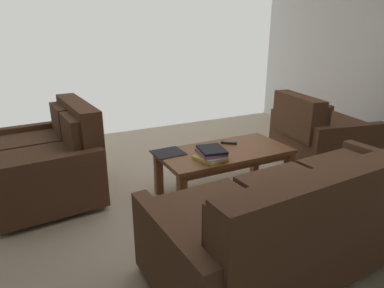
{
  "coord_description": "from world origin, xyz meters",
  "views": [
    {
      "loc": [
        1.45,
        2.34,
        1.52
      ],
      "look_at": [
        0.45,
        0.39,
        0.76
      ],
      "focal_mm": 31.15,
      "sensor_mm": 36.0,
      "label": 1
    }
  ],
  "objects_px": {
    "armchair_side": "(318,135)",
    "loose_magazine": "(168,153)",
    "loveseat_near": "(49,159)",
    "sofa_main": "(309,215)",
    "tv_remote": "(229,143)",
    "coffee_table": "(225,157)",
    "book_stack": "(211,154)"
  },
  "relations": [
    {
      "from": "armchair_side",
      "to": "book_stack",
      "type": "distance_m",
      "value": 1.67
    },
    {
      "from": "loveseat_near",
      "to": "armchair_side",
      "type": "xyz_separation_m",
      "value": [
        -2.89,
        0.57,
        -0.01
      ]
    },
    {
      "from": "armchair_side",
      "to": "book_stack",
      "type": "xyz_separation_m",
      "value": [
        1.64,
        0.3,
        0.14
      ]
    },
    {
      "from": "loveseat_near",
      "to": "armchair_side",
      "type": "distance_m",
      "value": 2.94
    },
    {
      "from": "coffee_table",
      "to": "loose_magazine",
      "type": "bearing_deg",
      "value": -18.82
    },
    {
      "from": "tv_remote",
      "to": "sofa_main",
      "type": "bearing_deg",
      "value": 81.61
    },
    {
      "from": "sofa_main",
      "to": "coffee_table",
      "type": "distance_m",
      "value": 1.12
    },
    {
      "from": "book_stack",
      "to": "loose_magazine",
      "type": "bearing_deg",
      "value": -49.62
    },
    {
      "from": "sofa_main",
      "to": "coffee_table",
      "type": "xyz_separation_m",
      "value": [
        -0.05,
        -1.12,
        0.02
      ]
    },
    {
      "from": "coffee_table",
      "to": "loose_magazine",
      "type": "relative_size",
      "value": 4.46
    },
    {
      "from": "book_stack",
      "to": "tv_remote",
      "type": "height_order",
      "value": "book_stack"
    },
    {
      "from": "sofa_main",
      "to": "book_stack",
      "type": "relative_size",
      "value": 7.08
    },
    {
      "from": "loveseat_near",
      "to": "book_stack",
      "type": "bearing_deg",
      "value": 145.07
    },
    {
      "from": "armchair_side",
      "to": "tv_remote",
      "type": "distance_m",
      "value": 1.27
    },
    {
      "from": "sofa_main",
      "to": "loose_magazine",
      "type": "distance_m",
      "value": 1.38
    },
    {
      "from": "book_stack",
      "to": "tv_remote",
      "type": "relative_size",
      "value": 2.0
    },
    {
      "from": "armchair_side",
      "to": "book_stack",
      "type": "bearing_deg",
      "value": 10.54
    },
    {
      "from": "loveseat_near",
      "to": "loose_magazine",
      "type": "bearing_deg",
      "value": 150.49
    },
    {
      "from": "sofa_main",
      "to": "loveseat_near",
      "type": "height_order",
      "value": "loveseat_near"
    },
    {
      "from": "armchair_side",
      "to": "loose_magazine",
      "type": "distance_m",
      "value": 1.91
    },
    {
      "from": "book_stack",
      "to": "coffee_table",
      "type": "bearing_deg",
      "value": -148.3
    },
    {
      "from": "coffee_table",
      "to": "tv_remote",
      "type": "height_order",
      "value": "tv_remote"
    },
    {
      "from": "loveseat_near",
      "to": "loose_magazine",
      "type": "distance_m",
      "value": 1.13
    },
    {
      "from": "sofa_main",
      "to": "loveseat_near",
      "type": "bearing_deg",
      "value": -52.12
    },
    {
      "from": "tv_remote",
      "to": "loveseat_near",
      "type": "bearing_deg",
      "value": -19.84
    },
    {
      "from": "book_stack",
      "to": "loose_magazine",
      "type": "distance_m",
      "value": 0.42
    },
    {
      "from": "loveseat_near",
      "to": "loose_magazine",
      "type": "xyz_separation_m",
      "value": [
        -0.98,
        0.56,
        0.08
      ]
    },
    {
      "from": "sofa_main",
      "to": "tv_remote",
      "type": "bearing_deg",
      "value": -98.39
    },
    {
      "from": "loveseat_near",
      "to": "loose_magazine",
      "type": "height_order",
      "value": "loveseat_near"
    },
    {
      "from": "sofa_main",
      "to": "loose_magazine",
      "type": "bearing_deg",
      "value": -70.48
    },
    {
      "from": "coffee_table",
      "to": "armchair_side",
      "type": "xyz_separation_m",
      "value": [
        -1.4,
        -0.16,
        -0.03
      ]
    },
    {
      "from": "coffee_table",
      "to": "tv_remote",
      "type": "bearing_deg",
      "value": -134.32
    }
  ]
}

